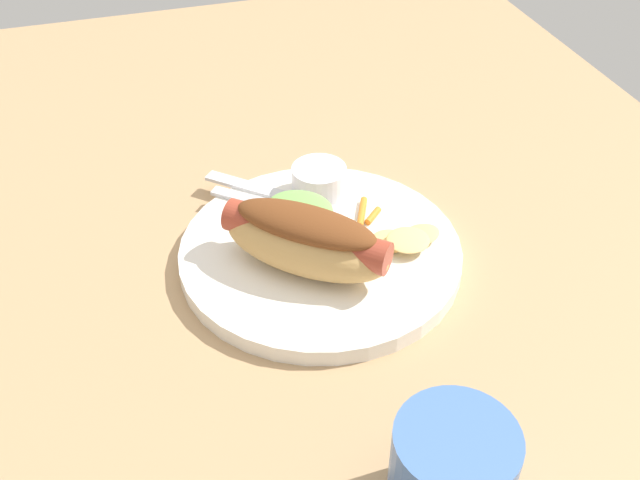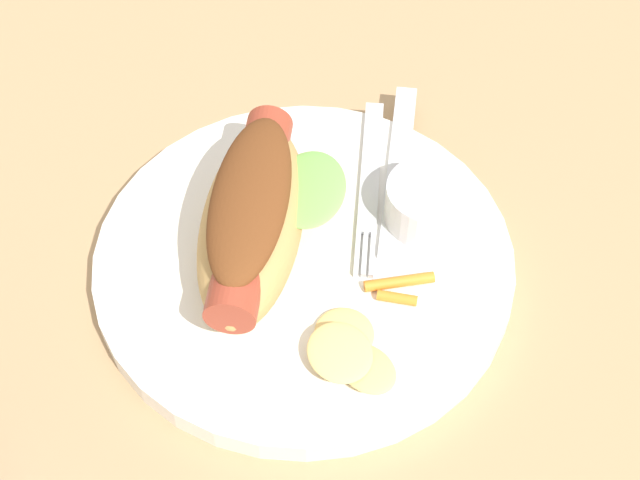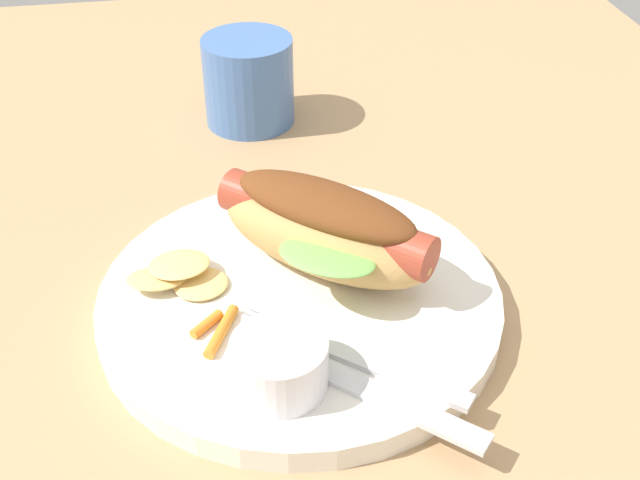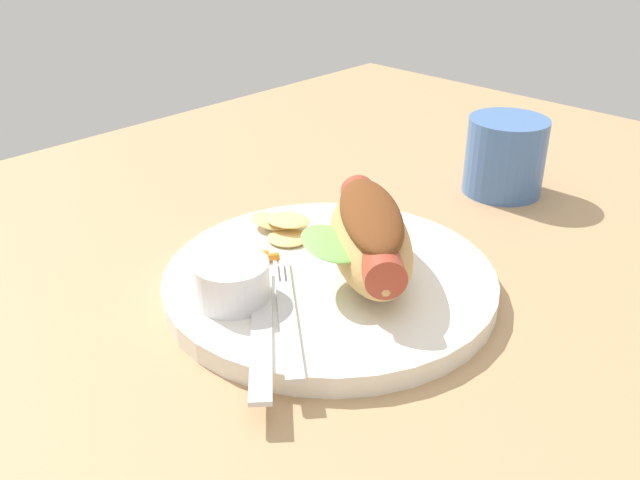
{
  "view_description": "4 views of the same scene",
  "coord_description": "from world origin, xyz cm",
  "px_view_note": "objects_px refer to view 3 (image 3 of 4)",
  "views": [
    {
      "loc": [
        49.95,
        -15.53,
        44.35
      ],
      "look_at": [
        2.99,
        -1.03,
        3.72
      ],
      "focal_mm": 41.69,
      "sensor_mm": 36.0,
      "label": 1
    },
    {
      "loc": [
        19.52,
        27.13,
        45.59
      ],
      "look_at": [
        1.28,
        0.97,
        4.36
      ],
      "focal_mm": 51.44,
      "sensor_mm": 36.0,
      "label": 2
    },
    {
      "loc": [
        -36.65,
        4.74,
        34.12
      ],
      "look_at": [
        3.16,
        -2.11,
        4.06
      ],
      "focal_mm": 45.01,
      "sensor_mm": 36.0,
      "label": 3
    },
    {
      "loc": [
        -31.88,
        -31.58,
        28.24
      ],
      "look_at": [
        1.94,
        1.02,
        3.61
      ],
      "focal_mm": 38.91,
      "sensor_mm": 36.0,
      "label": 4
    }
  ],
  "objects_px": {
    "hot_dog": "(325,227)",
    "fork": "(357,358)",
    "knife": "(362,387)",
    "drinking_cup": "(246,81)",
    "chips_pile": "(180,275)",
    "carrot_garnish": "(217,329)",
    "plate": "(300,300)",
    "sauce_ramekin": "(279,364)"
  },
  "relations": [
    {
      "from": "plate",
      "to": "sauce_ramekin",
      "type": "distance_m",
      "value": 0.08
    },
    {
      "from": "fork",
      "to": "carrot_garnish",
      "type": "relative_size",
      "value": 2.94
    },
    {
      "from": "sauce_ramekin",
      "to": "carrot_garnish",
      "type": "xyz_separation_m",
      "value": [
        0.05,
        0.03,
        -0.01
      ]
    },
    {
      "from": "chips_pile",
      "to": "drinking_cup",
      "type": "bearing_deg",
      "value": -15.44
    },
    {
      "from": "chips_pile",
      "to": "carrot_garnish",
      "type": "height_order",
      "value": "chips_pile"
    },
    {
      "from": "plate",
      "to": "drinking_cup",
      "type": "relative_size",
      "value": 3.25
    },
    {
      "from": "hot_dog",
      "to": "chips_pile",
      "type": "relative_size",
      "value": 2.32
    },
    {
      "from": "carrot_garnish",
      "to": "drinking_cup",
      "type": "distance_m",
      "value": 0.29
    },
    {
      "from": "hot_dog",
      "to": "chips_pile",
      "type": "bearing_deg",
      "value": 42.42
    },
    {
      "from": "knife",
      "to": "drinking_cup",
      "type": "height_order",
      "value": "drinking_cup"
    },
    {
      "from": "plate",
      "to": "drinking_cup",
      "type": "distance_m",
      "value": 0.26
    },
    {
      "from": "sauce_ramekin",
      "to": "fork",
      "type": "bearing_deg",
      "value": -77.38
    },
    {
      "from": "hot_dog",
      "to": "fork",
      "type": "height_order",
      "value": "hot_dog"
    },
    {
      "from": "hot_dog",
      "to": "chips_pile",
      "type": "height_order",
      "value": "hot_dog"
    },
    {
      "from": "knife",
      "to": "sauce_ramekin",
      "type": "bearing_deg",
      "value": 27.01
    },
    {
      "from": "fork",
      "to": "chips_pile",
      "type": "bearing_deg",
      "value": -2.26
    },
    {
      "from": "knife",
      "to": "fork",
      "type": "bearing_deg",
      "value": -52.13
    },
    {
      "from": "sauce_ramekin",
      "to": "chips_pile",
      "type": "xyz_separation_m",
      "value": [
        0.1,
        0.05,
        -0.01
      ]
    },
    {
      "from": "drinking_cup",
      "to": "chips_pile",
      "type": "bearing_deg",
      "value": 164.56
    },
    {
      "from": "sauce_ramekin",
      "to": "knife",
      "type": "distance_m",
      "value": 0.05
    },
    {
      "from": "plate",
      "to": "drinking_cup",
      "type": "bearing_deg",
      "value": 1.63
    },
    {
      "from": "plate",
      "to": "drinking_cup",
      "type": "height_order",
      "value": "drinking_cup"
    },
    {
      "from": "knife",
      "to": "carrot_garnish",
      "type": "xyz_separation_m",
      "value": [
        0.06,
        0.07,
        0.0
      ]
    },
    {
      "from": "knife",
      "to": "carrot_garnish",
      "type": "distance_m",
      "value": 0.09
    },
    {
      "from": "plate",
      "to": "hot_dog",
      "type": "bearing_deg",
      "value": -42.3
    },
    {
      "from": "plate",
      "to": "carrot_garnish",
      "type": "distance_m",
      "value": 0.06
    },
    {
      "from": "hot_dog",
      "to": "knife",
      "type": "distance_m",
      "value": 0.11
    },
    {
      "from": "hot_dog",
      "to": "sauce_ramekin",
      "type": "xyz_separation_m",
      "value": [
        -0.1,
        0.04,
        -0.02
      ]
    },
    {
      "from": "sauce_ramekin",
      "to": "fork",
      "type": "relative_size",
      "value": 0.45
    },
    {
      "from": "plate",
      "to": "hot_dog",
      "type": "xyz_separation_m",
      "value": [
        0.02,
        -0.02,
        0.04
      ]
    },
    {
      "from": "sauce_ramekin",
      "to": "drinking_cup",
      "type": "relative_size",
      "value": 0.68
    },
    {
      "from": "hot_dog",
      "to": "carrot_garnish",
      "type": "height_order",
      "value": "hot_dog"
    },
    {
      "from": "hot_dog",
      "to": "drinking_cup",
      "type": "relative_size",
      "value": 1.93
    },
    {
      "from": "drinking_cup",
      "to": "carrot_garnish",
      "type": "bearing_deg",
      "value": 170.86
    },
    {
      "from": "plate",
      "to": "sauce_ramekin",
      "type": "height_order",
      "value": "sauce_ramekin"
    },
    {
      "from": "plate",
      "to": "knife",
      "type": "bearing_deg",
      "value": -166.58
    },
    {
      "from": "drinking_cup",
      "to": "fork",
      "type": "bearing_deg",
      "value": -174.7
    },
    {
      "from": "fork",
      "to": "carrot_garnish",
      "type": "xyz_separation_m",
      "value": [
        0.04,
        0.08,
        0.0
      ]
    },
    {
      "from": "knife",
      "to": "chips_pile",
      "type": "height_order",
      "value": "chips_pile"
    },
    {
      "from": "hot_dog",
      "to": "drinking_cup",
      "type": "bearing_deg",
      "value": -42.06
    },
    {
      "from": "sauce_ramekin",
      "to": "carrot_garnish",
      "type": "bearing_deg",
      "value": 34.12
    },
    {
      "from": "fork",
      "to": "knife",
      "type": "bearing_deg",
      "value": 125.22
    }
  ]
}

